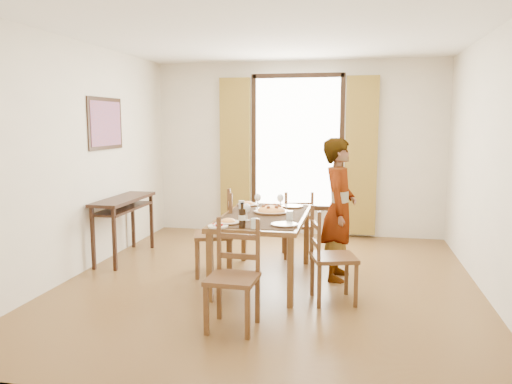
% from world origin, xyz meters
% --- Properties ---
extents(ground, '(5.00, 5.00, 0.00)m').
position_xyz_m(ground, '(0.00, 0.00, 0.00)').
color(ground, '#492717').
rests_on(ground, ground).
extents(room_shell, '(4.60, 5.10, 2.74)m').
position_xyz_m(room_shell, '(-0.00, 0.13, 1.54)').
color(room_shell, beige).
rests_on(room_shell, ground).
extents(console_table, '(0.38, 1.20, 0.80)m').
position_xyz_m(console_table, '(-2.03, 0.60, 0.68)').
color(console_table, black).
rests_on(console_table, ground).
extents(dining_table, '(0.92, 1.63, 0.76)m').
position_xyz_m(dining_table, '(-0.07, 0.04, 0.69)').
color(dining_table, brown).
rests_on(dining_table, ground).
extents(chair_west, '(0.55, 0.55, 0.98)m').
position_xyz_m(chair_west, '(-0.66, 0.18, 0.46)').
color(chair_west, '#523A1B').
rests_on(chair_west, ground).
extents(chair_north, '(0.47, 0.47, 0.89)m').
position_xyz_m(chair_north, '(0.18, 1.10, 0.41)').
color(chair_north, '#523A1B').
rests_on(chair_north, ground).
extents(chair_south, '(0.43, 0.43, 0.94)m').
position_xyz_m(chair_south, '(-0.10, -1.27, 0.44)').
color(chair_south, '#523A1B').
rests_on(chair_south, ground).
extents(chair_east, '(0.51, 0.51, 0.94)m').
position_xyz_m(chair_east, '(0.69, -0.47, 0.44)').
color(chair_east, '#523A1B').
rests_on(chair_east, ground).
extents(man, '(0.65, 0.49, 1.60)m').
position_xyz_m(man, '(0.74, 0.29, 0.80)').
color(man, '#989CA1').
rests_on(man, ground).
extents(plate_sw, '(0.27, 0.27, 0.05)m').
position_xyz_m(plate_sw, '(-0.34, -0.51, 0.78)').
color(plate_sw, silver).
rests_on(plate_sw, dining_table).
extents(plate_se, '(0.27, 0.27, 0.05)m').
position_xyz_m(plate_se, '(0.23, -0.50, 0.78)').
color(plate_se, silver).
rests_on(plate_se, dining_table).
extents(plate_nw, '(0.27, 0.27, 0.05)m').
position_xyz_m(plate_nw, '(-0.38, 0.59, 0.78)').
color(plate_nw, silver).
rests_on(plate_nw, dining_table).
extents(plate_ne, '(0.27, 0.27, 0.05)m').
position_xyz_m(plate_ne, '(0.17, 0.58, 0.78)').
color(plate_ne, silver).
rests_on(plate_ne, dining_table).
extents(pasta_platter, '(0.40, 0.40, 0.10)m').
position_xyz_m(pasta_platter, '(-0.01, 0.15, 0.81)').
color(pasta_platter, '#D84B1B').
rests_on(pasta_platter, dining_table).
extents(caprese_plate, '(0.20, 0.20, 0.04)m').
position_xyz_m(caprese_plate, '(-0.39, -0.70, 0.78)').
color(caprese_plate, silver).
rests_on(caprese_plate, dining_table).
extents(wine_glass_a, '(0.08, 0.08, 0.18)m').
position_xyz_m(wine_glass_a, '(-0.19, -0.33, 0.85)').
color(wine_glass_a, white).
rests_on(wine_glass_a, dining_table).
extents(wine_glass_b, '(0.08, 0.08, 0.18)m').
position_xyz_m(wine_glass_b, '(0.05, 0.40, 0.85)').
color(wine_glass_b, white).
rests_on(wine_glass_b, dining_table).
extents(wine_glass_c, '(0.08, 0.08, 0.18)m').
position_xyz_m(wine_glass_c, '(-0.22, 0.39, 0.85)').
color(wine_glass_c, white).
rests_on(wine_glass_c, dining_table).
extents(tumbler_a, '(0.07, 0.07, 0.10)m').
position_xyz_m(tumbler_a, '(0.25, -0.23, 0.81)').
color(tumbler_a, silver).
rests_on(tumbler_a, dining_table).
extents(tumbler_b, '(0.07, 0.07, 0.10)m').
position_xyz_m(tumbler_b, '(-0.40, 0.33, 0.81)').
color(tumbler_b, silver).
rests_on(tumbler_b, dining_table).
extents(tumbler_c, '(0.07, 0.07, 0.10)m').
position_xyz_m(tumbler_c, '(-0.03, -0.70, 0.81)').
color(tumbler_c, silver).
rests_on(tumbler_c, dining_table).
extents(wine_bottle, '(0.07, 0.07, 0.25)m').
position_xyz_m(wine_bottle, '(-0.16, -0.67, 0.88)').
color(wine_bottle, black).
rests_on(wine_bottle, dining_table).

